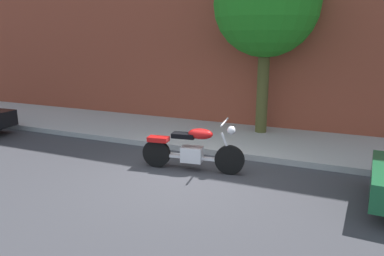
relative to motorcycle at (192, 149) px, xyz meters
name	(u,v)px	position (x,y,z in m)	size (l,w,h in m)	color
ground_plane	(186,178)	(0.07, -0.45, -0.46)	(60.00, 60.00, 0.00)	#38383D
sidewalk	(231,138)	(0.07, 2.50, -0.39)	(25.00, 2.83, 0.14)	#AAAAAA
motorcycle	(192,149)	(0.00, 0.00, 0.00)	(2.18, 0.70, 1.10)	black
street_tree	(267,5)	(0.71, 3.23, 3.09)	(2.76, 2.76, 4.95)	#4B4A24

